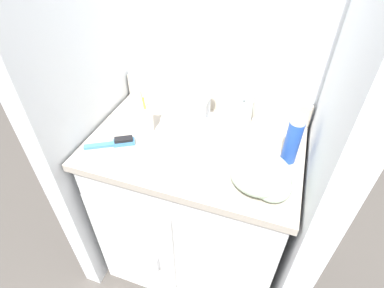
{
  "coord_description": "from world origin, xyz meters",
  "views": [
    {
      "loc": [
        0.27,
        -0.79,
        1.53
      ],
      "look_at": [
        0.0,
        -0.03,
        0.83
      ],
      "focal_mm": 28.0,
      "sensor_mm": 36.0,
      "label": 1
    }
  ],
  "objects_px": {
    "toothbrush_cup": "(142,118)",
    "shaving_cream_can": "(293,140)",
    "soap_dispenser": "(243,112)",
    "hand_towel": "(263,176)",
    "hairbrush": "(117,142)"
  },
  "relations": [
    {
      "from": "toothbrush_cup",
      "to": "shaving_cream_can",
      "type": "bearing_deg",
      "value": 0.95
    },
    {
      "from": "shaving_cream_can",
      "to": "soap_dispenser",
      "type": "bearing_deg",
      "value": 142.53
    },
    {
      "from": "toothbrush_cup",
      "to": "soap_dispenser",
      "type": "bearing_deg",
      "value": 23.67
    },
    {
      "from": "hand_towel",
      "to": "hairbrush",
      "type": "bearing_deg",
      "value": 177.53
    },
    {
      "from": "soap_dispenser",
      "to": "toothbrush_cup",
      "type": "bearing_deg",
      "value": -156.33
    },
    {
      "from": "toothbrush_cup",
      "to": "shaving_cream_can",
      "type": "height_order",
      "value": "toothbrush_cup"
    },
    {
      "from": "soap_dispenser",
      "to": "hand_towel",
      "type": "distance_m",
      "value": 0.32
    },
    {
      "from": "shaving_cream_can",
      "to": "hand_towel",
      "type": "distance_m",
      "value": 0.17
    },
    {
      "from": "shaving_cream_can",
      "to": "hairbrush",
      "type": "distance_m",
      "value": 0.62
    },
    {
      "from": "hand_towel",
      "to": "shaving_cream_can",
      "type": "bearing_deg",
      "value": 65.37
    },
    {
      "from": "shaving_cream_can",
      "to": "hand_towel",
      "type": "bearing_deg",
      "value": -114.63
    },
    {
      "from": "soap_dispenser",
      "to": "hand_towel",
      "type": "height_order",
      "value": "soap_dispenser"
    },
    {
      "from": "shaving_cream_can",
      "to": "hairbrush",
      "type": "bearing_deg",
      "value": -168.4
    },
    {
      "from": "shaving_cream_can",
      "to": "hairbrush",
      "type": "xyz_separation_m",
      "value": [
        -0.6,
        -0.12,
        -0.08
      ]
    },
    {
      "from": "shaving_cream_can",
      "to": "hand_towel",
      "type": "height_order",
      "value": "shaving_cream_can"
    }
  ]
}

